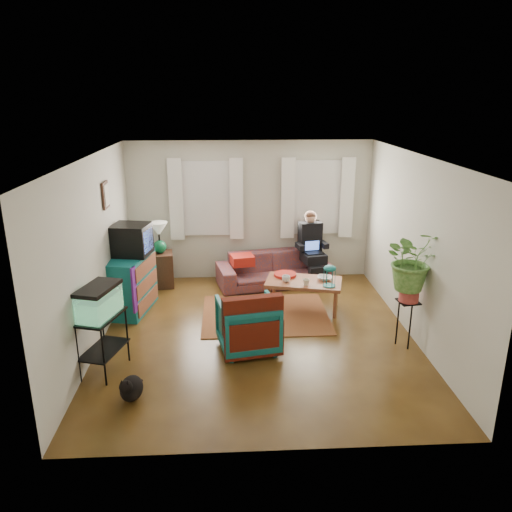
{
  "coord_description": "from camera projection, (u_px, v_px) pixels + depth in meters",
  "views": [
    {
      "loc": [
        -0.39,
        -6.61,
        3.39
      ],
      "look_at": [
        0.0,
        0.4,
        1.1
      ],
      "focal_mm": 35.0,
      "sensor_mm": 36.0,
      "label": 1
    }
  ],
  "objects": [
    {
      "name": "armchair",
      "position": [
        248.0,
        322.0,
        6.84
      ],
      "size": [
        0.9,
        0.86,
        0.8
      ],
      "primitive_type": "imported",
      "rotation": [
        0.0,
        0.0,
        3.33
      ],
      "color": "#116768",
      "rests_on": "floor"
    },
    {
      "name": "birdcage",
      "position": [
        330.0,
        276.0,
        7.81
      ],
      "size": [
        0.24,
        0.24,
        0.35
      ],
      "primitive_type": null,
      "rotation": [
        0.0,
        0.0,
        -0.25
      ],
      "color": "#115B6B",
      "rests_on": "coffee_table"
    },
    {
      "name": "area_rug",
      "position": [
        265.0,
        314.0,
        8.02
      ],
      "size": [
        2.0,
        1.6,
        0.01
      ],
      "primitive_type": "cube",
      "rotation": [
        0.0,
        0.0,
        0.0
      ],
      "color": "brown",
      "rests_on": "floor"
    },
    {
      "name": "table_lamp",
      "position": [
        159.0,
        239.0,
        8.96
      ],
      "size": [
        0.37,
        0.37,
        0.58
      ],
      "primitive_type": null,
      "rotation": [
        0.0,
        0.0,
        0.14
      ],
      "color": "white",
      "rests_on": "side_table"
    },
    {
      "name": "wall_back",
      "position": [
        250.0,
        211.0,
        9.31
      ],
      "size": [
        4.5,
        0.01,
        2.6
      ],
      "primitive_type": "cube",
      "color": "silver",
      "rests_on": "floor"
    },
    {
      "name": "curtains_left",
      "position": [
        206.0,
        200.0,
        9.1
      ],
      "size": [
        1.36,
        0.06,
        1.5
      ],
      "primitive_type": "cube",
      "color": "white",
      "rests_on": "wall_back"
    },
    {
      "name": "serape_throw",
      "position": [
        253.0,
        321.0,
        6.51
      ],
      "size": [
        0.82,
        0.34,
        0.66
      ],
      "primitive_type": "cube",
      "rotation": [
        0.0,
        0.0,
        0.19
      ],
      "color": "#9E0A0A",
      "rests_on": "armchair"
    },
    {
      "name": "snack_tray",
      "position": [
        285.0,
        275.0,
        8.3
      ],
      "size": [
        0.45,
        0.45,
        0.04
      ],
      "primitive_type": "cylinder",
      "rotation": [
        0.0,
        0.0,
        -0.25
      ],
      "color": "#B21414",
      "rests_on": "coffee_table"
    },
    {
      "name": "crt_tv",
      "position": [
        131.0,
        240.0,
        7.93
      ],
      "size": [
        0.65,
        0.61,
        0.5
      ],
      "primitive_type": "cube",
      "rotation": [
        0.0,
        0.0,
        -0.19
      ],
      "color": "black",
      "rests_on": "dresser"
    },
    {
      "name": "window_right",
      "position": [
        317.0,
        197.0,
        9.28
      ],
      "size": [
        1.08,
        0.04,
        1.38
      ],
      "primitive_type": "cube",
      "color": "white",
      "rests_on": "wall_back"
    },
    {
      "name": "aquarium",
      "position": [
        99.0,
        301.0,
        6.1
      ],
      "size": [
        0.51,
        0.7,
        0.4
      ],
      "primitive_type": "cube",
      "rotation": [
        0.0,
        0.0,
        -0.28
      ],
      "color": "#7FD899",
      "rests_on": "aquarium_stand"
    },
    {
      "name": "wall_left",
      "position": [
        94.0,
        254.0,
        6.82
      ],
      "size": [
        0.01,
        5.0,
        2.6
      ],
      "primitive_type": "cube",
      "color": "silver",
      "rests_on": "floor"
    },
    {
      "name": "seated_person",
      "position": [
        311.0,
        250.0,
        9.3
      ],
      "size": [
        0.63,
        0.72,
        1.22
      ],
      "primitive_type": null,
      "rotation": [
        0.0,
        0.0,
        0.2
      ],
      "color": "black",
      "rests_on": "sofa"
    },
    {
      "name": "potted_plant",
      "position": [
        412.0,
        269.0,
        6.7
      ],
      "size": [
        0.86,
        0.77,
        0.86
      ],
      "primitive_type": "imported",
      "rotation": [
        0.0,
        0.0,
        0.14
      ],
      "color": "#599947",
      "rests_on": "plant_stand"
    },
    {
      "name": "coffee_table",
      "position": [
        303.0,
        295.0,
        8.17
      ],
      "size": [
        1.33,
        0.93,
        0.5
      ],
      "primitive_type": "cube",
      "rotation": [
        0.0,
        0.0,
        -0.25
      ],
      "color": "brown",
      "rests_on": "floor"
    },
    {
      "name": "sofa",
      "position": [
        273.0,
        264.0,
        9.19
      ],
      "size": [
        2.16,
        1.2,
        0.8
      ],
      "primitive_type": "imported",
      "rotation": [
        0.0,
        0.0,
        0.2
      ],
      "color": "brown",
      "rests_on": "floor"
    },
    {
      "name": "side_table",
      "position": [
        161.0,
        270.0,
        9.14
      ],
      "size": [
        0.49,
        0.49,
        0.64
      ],
      "primitive_type": "cube",
      "rotation": [
        0.0,
        0.0,
        0.14
      ],
      "color": "#402618",
      "rests_on": "floor"
    },
    {
      "name": "bowl",
      "position": [
        325.0,
        278.0,
        8.13
      ],
      "size": [
        0.29,
        0.29,
        0.06
      ],
      "primitive_type": "imported",
      "rotation": [
        0.0,
        0.0,
        -0.25
      ],
      "color": "white",
      "rests_on": "coffee_table"
    },
    {
      "name": "picture_frame",
      "position": [
        106.0,
        195.0,
        7.43
      ],
      "size": [
        0.04,
        0.32,
        0.4
      ],
      "primitive_type": "cube",
      "color": "#3D2616",
      "rests_on": "wall_left"
    },
    {
      "name": "floor",
      "position": [
        258.0,
        335.0,
        7.34
      ],
      "size": [
        4.5,
        5.0,
        0.01
      ],
      "primitive_type": "cube",
      "color": "#4F2B14",
      "rests_on": "ground"
    },
    {
      "name": "black_cat",
      "position": [
        131.0,
        386.0,
        5.76
      ],
      "size": [
        0.32,
        0.44,
        0.34
      ],
      "primitive_type": "ellipsoid",
      "rotation": [
        0.0,
        0.0,
        -0.16
      ],
      "color": "black",
      "rests_on": "floor"
    },
    {
      "name": "dresser",
      "position": [
        131.0,
        284.0,
        8.06
      ],
      "size": [
        0.7,
        1.11,
        0.93
      ],
      "primitive_type": "cube",
      "rotation": [
        0.0,
        0.0,
        -0.19
      ],
      "color": "#135572",
      "rests_on": "floor"
    },
    {
      "name": "cup_a",
      "position": [
        286.0,
        279.0,
        8.02
      ],
      "size": [
        0.17,
        0.17,
        0.11
      ],
      "primitive_type": "imported",
      "rotation": [
        0.0,
        0.0,
        -0.25
      ],
      "color": "white",
      "rests_on": "coffee_table"
    },
    {
      "name": "cup_b",
      "position": [
        306.0,
        282.0,
        7.88
      ],
      "size": [
        0.13,
        0.13,
        0.1
      ],
      "primitive_type": "imported",
      "rotation": [
        0.0,
        0.0,
        -0.25
      ],
      "color": "beige",
      "rests_on": "coffee_table"
    },
    {
      "name": "curtains_right",
      "position": [
        317.0,
        198.0,
        9.21
      ],
      "size": [
        1.36,
        0.06,
        1.5
      ],
      "primitive_type": "cube",
      "color": "white",
      "rests_on": "wall_back"
    },
    {
      "name": "window_left",
      "position": [
        206.0,
        199.0,
        9.17
      ],
      "size": [
        1.08,
        0.04,
        1.38
      ],
      "primitive_type": "cube",
      "color": "white",
      "rests_on": "wall_back"
    },
    {
      "name": "plant_stand",
      "position": [
        406.0,
        323.0,
        6.95
      ],
      "size": [
        0.32,
        0.32,
        0.68
      ],
      "primitive_type": "cube",
      "rotation": [
        0.0,
        0.0,
        0.14
      ],
      "color": "black",
      "rests_on": "floor"
    },
    {
      "name": "aquarium_stand",
      "position": [
        103.0,
        344.0,
        6.29
      ],
      "size": [
        0.56,
        0.77,
        0.77
      ],
      "primitive_type": "cube",
      "rotation": [
        0.0,
        0.0,
        -0.28
      ],
      "color": "black",
      "rests_on": "floor"
    },
    {
      "name": "ceiling",
      "position": [
        258.0,
        157.0,
        6.54
      ],
      "size": [
        4.5,
        5.0,
        0.01
      ],
      "primitive_type": "cube",
      "color": "white",
      "rests_on": "wall_back"
    },
    {
      "name": "wall_right",
      "position": [
        416.0,
        249.0,
        7.06
      ],
      "size": [
        0.01,
        5.0,
        2.6
      ],
      "primitive_type": "cube",
      "color": "silver",
      "rests_on": "floor"
    },
    {
      "name": "wall_front",
      "position": [
        274.0,
        333.0,
        4.57
      ],
      "size": [
        4.5,
        0.01,
        2.6
      ],
      "primitive_type": "cube",
      "color": "silver",
      "rests_on": "floor"
    }
  ]
}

